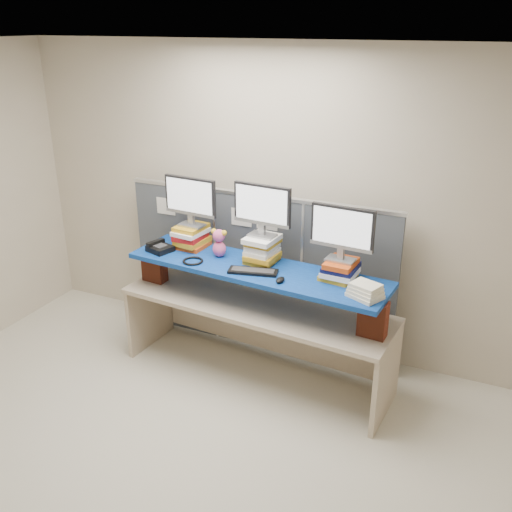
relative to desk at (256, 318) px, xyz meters
The scene contains 18 objects.
room 1.55m from the desk, 98.69° to the right, with size 5.00×4.00×2.80m.
cubicle_partition 0.56m from the desk, 112.34° to the left, with size 2.60×0.06×1.53m.
desk is the anchor object (origin of this frame).
brick_pier_left 1.07m from the desk, behind, with size 0.21×0.12×0.29m, color maroon.
brick_pier_right 1.07m from the desk, ahead, with size 0.21×0.12×0.29m, color maroon.
blue_board 0.46m from the desk, 97.13° to the left, with size 2.24×0.56×0.04m, color navy.
book_stack_left 0.93m from the desk, 166.29° to the left, with size 0.27×0.33×0.20m.
book_stack_center 0.61m from the desk, 88.69° to the left, with size 0.26×0.32×0.23m.
book_stack_right 0.89m from the desk, ahead, with size 0.29×0.31×0.16m.
monitor_left 1.18m from the desk, 166.14° to the left, with size 0.51×0.16×0.44m.
monitor_center 0.97m from the desk, 89.46° to the left, with size 0.51×0.16×0.44m.
monitor_right 1.12m from the desk, ahead, with size 0.51×0.16×0.44m.
keyboard 0.50m from the desk, 78.03° to the right, with size 0.42×0.22×0.03m.
mouse 0.60m from the desk, 32.07° to the right, with size 0.06×0.11×0.03m, color black.
desk_phone 1.05m from the desk, behind, with size 0.24×0.23×0.08m.
headset 0.73m from the desk, 167.11° to the right, with size 0.18×0.18×0.02m, color black.
plush_toy 0.72m from the desk, 168.05° to the left, with size 0.15×0.11×0.25m.
binder_stack 1.11m from the desk, 10.25° to the right, with size 0.29×0.26×0.11m.
Camera 1 is at (1.97, -2.63, 2.95)m, focal length 40.00 mm.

